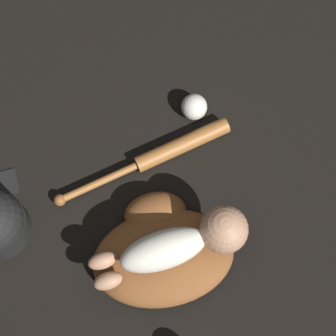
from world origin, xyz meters
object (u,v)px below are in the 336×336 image
(baseball_glove, at_px, (162,250))
(baseball_bat, at_px, (165,152))
(baseball, at_px, (194,107))
(baby_figure, at_px, (186,242))

(baseball_glove, bearing_deg, baseball_bat, 66.71)
(baseball_glove, height_order, baseball, baseball_glove)
(baseball_glove, xyz_separation_m, baby_figure, (0.05, -0.02, 0.09))
(baseball_bat, distance_m, baseball, 0.15)
(baseball_glove, xyz_separation_m, baseball_bat, (0.11, 0.25, -0.02))
(baseball_bat, bearing_deg, baby_figure, -101.46)
(baby_figure, xyz_separation_m, baseball_bat, (0.05, 0.27, -0.12))
(baseball_bat, bearing_deg, baseball_glove, -113.29)
(baseball, bearing_deg, baseball_glove, -123.97)
(baby_figure, height_order, baseball_bat, baby_figure)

